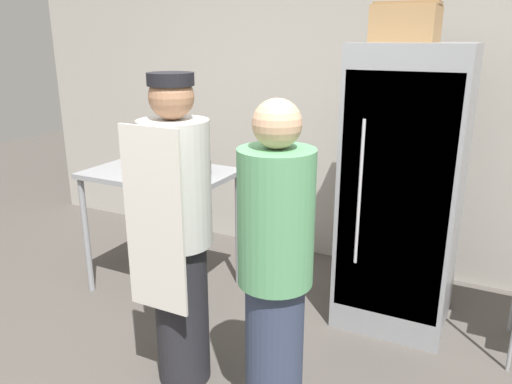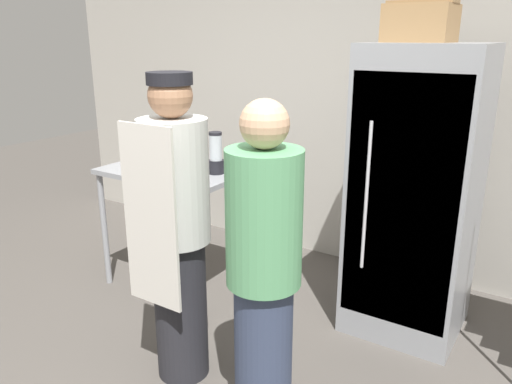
# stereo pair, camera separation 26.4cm
# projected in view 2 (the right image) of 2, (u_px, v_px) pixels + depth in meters

# --- Properties ---
(back_wall) EXTENTS (6.40, 0.12, 2.86)m
(back_wall) POSITION_uv_depth(u_px,v_px,m) (375.00, 92.00, 3.87)
(back_wall) COLOR #ADA89E
(back_wall) RESTS_ON ground_plane
(refrigerator) EXTENTS (0.69, 0.70, 1.80)m
(refrigerator) POSITION_uv_depth(u_px,v_px,m) (415.00, 195.00, 3.08)
(refrigerator) COLOR gray
(refrigerator) RESTS_ON ground_plane
(prep_counter) EXTENTS (1.01, 0.69, 0.92)m
(prep_counter) POSITION_uv_depth(u_px,v_px,m) (176.00, 184.00, 3.66)
(prep_counter) COLOR gray
(prep_counter) RESTS_ON ground_plane
(donut_box) EXTENTS (0.25, 0.24, 0.28)m
(donut_box) POSITION_uv_depth(u_px,v_px,m) (177.00, 161.00, 3.65)
(donut_box) COLOR white
(donut_box) RESTS_ON prep_counter
(blender_pitcher) EXTENTS (0.11, 0.11, 0.29)m
(blender_pitcher) POSITION_uv_depth(u_px,v_px,m) (216.00, 155.00, 3.47)
(blender_pitcher) COLOR black
(blender_pitcher) RESTS_ON prep_counter
(cardboard_storage_box) EXTENTS (0.37, 0.34, 0.23)m
(cardboard_storage_box) POSITION_uv_depth(u_px,v_px,m) (421.00, 22.00, 2.85)
(cardboard_storage_box) COLOR #937047
(cardboard_storage_box) RESTS_ON refrigerator
(person_baker) EXTENTS (0.36, 0.37, 1.68)m
(person_baker) POSITION_uv_depth(u_px,v_px,m) (176.00, 229.00, 2.61)
(person_baker) COLOR #232328
(person_baker) RESTS_ON ground_plane
(person_customer) EXTENTS (0.34, 0.34, 1.60)m
(person_customer) POSITION_uv_depth(u_px,v_px,m) (264.00, 274.00, 2.24)
(person_customer) COLOR #333D56
(person_customer) RESTS_ON ground_plane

